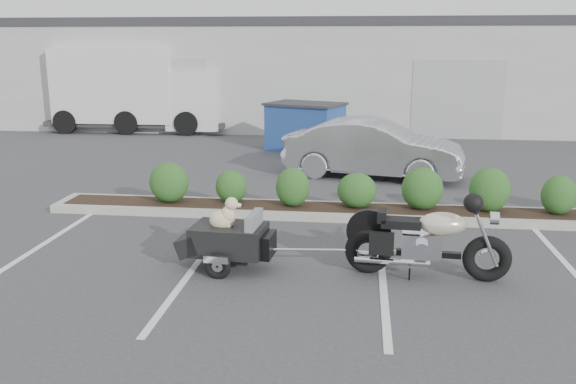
# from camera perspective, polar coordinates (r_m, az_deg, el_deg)

# --- Properties ---
(ground) EXTENTS (90.00, 90.00, 0.00)m
(ground) POSITION_cam_1_polar(r_m,az_deg,el_deg) (9.45, 1.35, -5.78)
(ground) COLOR #38383A
(ground) RESTS_ON ground
(planter_kerb) EXTENTS (12.00, 1.00, 0.15)m
(planter_kerb) POSITION_cam_1_polar(r_m,az_deg,el_deg) (11.49, 7.40, -1.91)
(planter_kerb) COLOR #9E9E93
(planter_kerb) RESTS_ON ground
(building) EXTENTS (26.00, 10.00, 4.00)m
(building) POSITION_cam_1_polar(r_m,az_deg,el_deg) (25.90, 5.09, 11.22)
(building) COLOR #9EA099
(building) RESTS_ON ground
(motorcycle) EXTENTS (2.26, 0.77, 1.30)m
(motorcycle) POSITION_cam_1_polar(r_m,az_deg,el_deg) (8.58, 12.86, -4.55)
(motorcycle) COLOR black
(motorcycle) RESTS_ON ground
(pet_trailer) EXTENTS (1.81, 1.02, 1.08)m
(pet_trailer) POSITION_cam_1_polar(r_m,az_deg,el_deg) (8.77, -5.62, -4.31)
(pet_trailer) COLOR black
(pet_trailer) RESTS_ON ground
(sedan) EXTENTS (4.43, 2.29, 1.39)m
(sedan) POSITION_cam_1_polar(r_m,az_deg,el_deg) (14.74, 8.00, 4.04)
(sedan) COLOR #B5B4BC
(sedan) RESTS_ON ground
(dumpster) EXTENTS (2.56, 2.18, 1.42)m
(dumpster) POSITION_cam_1_polar(r_m,az_deg,el_deg) (18.30, 1.63, 6.16)
(dumpster) COLOR navy
(dumpster) RESTS_ON ground
(delivery_truck) EXTENTS (6.56, 2.42, 2.98)m
(delivery_truck) POSITION_cam_1_polar(r_m,az_deg,el_deg) (23.02, -13.76, 9.14)
(delivery_truck) COLOR silver
(delivery_truck) RESTS_ON ground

